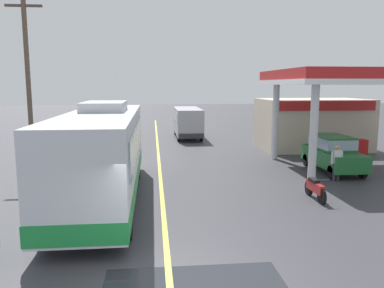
% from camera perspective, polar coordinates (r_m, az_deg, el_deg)
% --- Properties ---
extents(ground, '(120.00, 120.00, 0.00)m').
position_cam_1_polar(ground, '(28.13, -5.11, -0.20)').
color(ground, '#38383D').
extents(lane_divider_stripe, '(0.16, 50.00, 0.01)m').
position_cam_1_polar(lane_divider_stripe, '(23.20, -4.95, -2.09)').
color(lane_divider_stripe, '#D8CC4C').
rests_on(lane_divider_stripe, ground).
extents(coach_bus_main, '(2.60, 11.04, 3.69)m').
position_cam_1_polar(coach_bus_main, '(14.87, -13.02, -1.67)').
color(coach_bus_main, silver).
rests_on(coach_bus_main, ground).
extents(gas_station_roadside, '(9.10, 11.95, 5.10)m').
position_cam_1_polar(gas_station_roadside, '(25.79, 19.10, 4.43)').
color(gas_station_roadside, '#B21E1E').
rests_on(gas_station_roadside, ground).
extents(car_at_pump, '(1.70, 4.20, 1.82)m').
position_cam_1_polar(car_at_pump, '(20.74, 20.04, -1.05)').
color(car_at_pump, '#1E602D').
rests_on(car_at_pump, ground).
extents(minibus_opposing_lane, '(2.04, 6.13, 2.44)m').
position_cam_1_polar(minibus_opposing_lane, '(31.88, -0.64, 3.55)').
color(minibus_opposing_lane, '#A5A5AD').
rests_on(minibus_opposing_lane, ground).
extents(motorcycle_parked_forecourt, '(0.55, 1.80, 0.92)m').
position_cam_1_polar(motorcycle_parked_forecourt, '(15.52, 17.72, -6.25)').
color(motorcycle_parked_forecourt, black).
rests_on(motorcycle_parked_forecourt, ground).
extents(pedestrian_near_pump, '(0.55, 0.22, 1.66)m').
position_cam_1_polar(pedestrian_near_pump, '(18.77, 20.59, -2.31)').
color(pedestrian_near_pump, '#33333F').
rests_on(pedestrian_near_pump, ground).
extents(utility_pole_roadside, '(1.80, 0.24, 8.84)m').
position_cam_1_polar(utility_pole_roadside, '(21.67, -23.04, 8.73)').
color(utility_pole_roadside, brown).
rests_on(utility_pole_roadside, ground).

